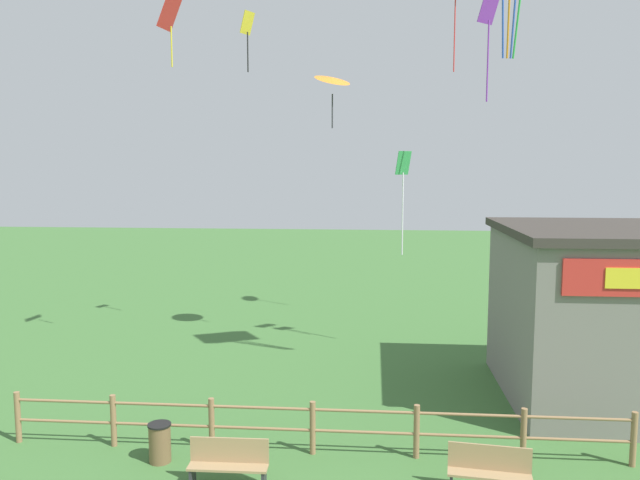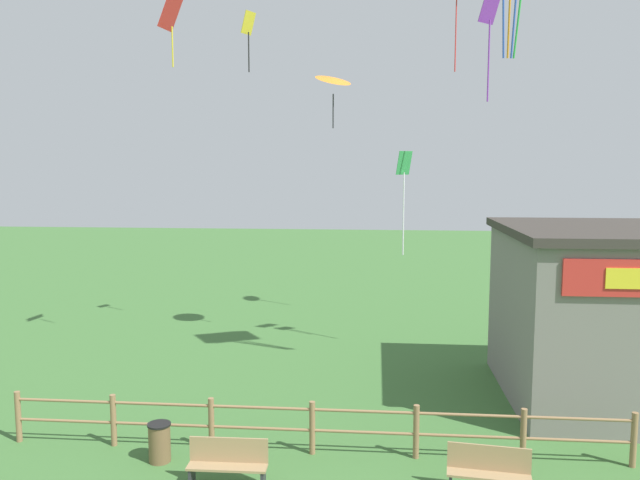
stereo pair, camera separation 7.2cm
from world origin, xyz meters
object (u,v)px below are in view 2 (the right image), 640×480
at_px(kite_purple_streamer, 490,21).
at_px(kite_orange_delta, 333,80).
at_px(trash_bin, 160,442).
at_px(park_bench_by_building, 489,470).
at_px(kite_red_diamond, 172,14).
at_px(kite_yellow_diamond, 248,31).
at_px(park_bench_near_fence, 228,462).
at_px(kite_green_diamond, 404,184).

distance_m(kite_purple_streamer, kite_orange_delta, 5.66).
relative_size(trash_bin, kite_orange_delta, 0.44).
bearing_deg(park_bench_by_building, kite_orange_delta, 110.83).
bearing_deg(kite_red_diamond, kite_orange_delta, 16.79).
xyz_separation_m(park_bench_by_building, trash_bin, (-7.24, 0.82, -0.08)).
bearing_deg(kite_yellow_diamond, park_bench_near_fence, -81.14).
distance_m(park_bench_by_building, kite_orange_delta, 14.47).
xyz_separation_m(park_bench_by_building, kite_purple_streamer, (1.16, 8.41, 10.77)).
distance_m(park_bench_near_fence, kite_red_diamond, 14.90).
bearing_deg(kite_orange_delta, trash_bin, -109.03).
bearing_deg(kite_red_diamond, trash_bin, -75.47).
xyz_separation_m(park_bench_by_building, kite_red_diamond, (-9.29, 8.75, 11.32)).
height_order(park_bench_by_building, kite_purple_streamer, kite_purple_streamer).
bearing_deg(park_bench_near_fence, park_bench_by_building, 1.32).
bearing_deg(kite_yellow_diamond, kite_green_diamond, -12.36).
relative_size(trash_bin, kite_red_diamond, 0.36).
bearing_deg(park_bench_near_fence, trash_bin, 152.53).
distance_m(kite_green_diamond, kite_yellow_diamond, 8.23).
bearing_deg(trash_bin, kite_green_diamond, 57.64).
bearing_deg(kite_orange_delta, kite_yellow_diamond, 163.61).
distance_m(park_bench_by_building, kite_green_diamond, 11.58).
height_order(kite_purple_streamer, kite_yellow_diamond, kite_yellow_diamond).
height_order(kite_purple_streamer, kite_orange_delta, kite_purple_streamer).
height_order(trash_bin, kite_purple_streamer, kite_purple_streamer).
relative_size(kite_red_diamond, kite_green_diamond, 0.68).
relative_size(kite_red_diamond, kite_purple_streamer, 0.73).
bearing_deg(park_bench_by_building, kite_yellow_diamond, 122.44).
height_order(park_bench_by_building, kite_red_diamond, kite_red_diamond).
distance_m(kite_green_diamond, kite_orange_delta, 4.53).
bearing_deg(kite_green_diamond, park_bench_by_building, -82.13).
bearing_deg(kite_yellow_diamond, trash_bin, -90.21).
distance_m(trash_bin, kite_yellow_diamond, 15.45).
relative_size(park_bench_by_building, kite_purple_streamer, 0.49).
bearing_deg(trash_bin, kite_purple_streamer, 42.08).
distance_m(trash_bin, kite_red_diamond, 14.04).
height_order(trash_bin, kite_yellow_diamond, kite_yellow_diamond).
bearing_deg(kite_yellow_diamond, kite_purple_streamer, -19.22).
relative_size(trash_bin, kite_yellow_diamond, 0.41).
bearing_deg(park_bench_by_building, kite_red_diamond, 136.71).
xyz_separation_m(park_bench_near_fence, kite_green_diamond, (4.03, 10.17, 5.57)).
bearing_deg(kite_red_diamond, kite_purple_streamer, -1.89).
height_order(kite_red_diamond, kite_purple_streamer, kite_red_diamond).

